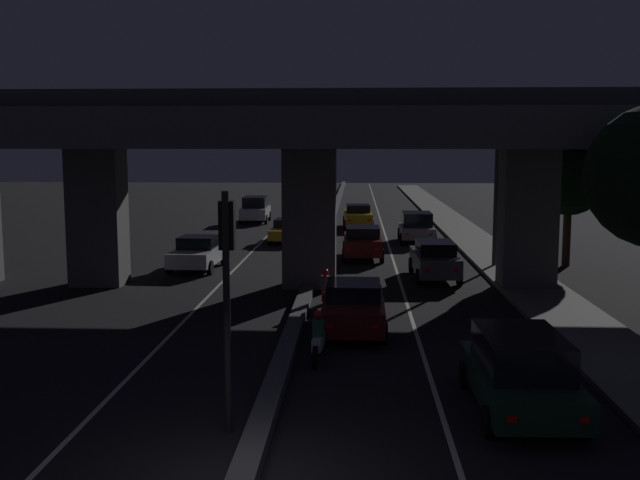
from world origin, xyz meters
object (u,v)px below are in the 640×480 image
object	(u,v)px
car_grey_third	(435,259)
car_taxi_yellow_second_oncoming	(288,230)
traffic_light_left_of_median	(227,269)
car_white_third_oncoming	(255,209)
motorcycle_red_filtering_mid	(325,291)
car_dark_red_second	(354,306)
car_silver_fifth	(417,227)
car_dark_green_lead	(520,371)
motorcycle_black_filtering_far	(328,257)
motorcycle_white_filtering_near	(318,340)
car_taxi_yellow_sixth	(358,216)
car_dark_red_fourth	(363,242)
street_lamp	(487,170)
car_white_lead_oncoming	(198,253)

from	to	relation	value
car_grey_third	car_taxi_yellow_second_oncoming	world-z (taller)	car_grey_third
traffic_light_left_of_median	car_white_third_oncoming	world-z (taller)	traffic_light_left_of_median
traffic_light_left_of_median	motorcycle_red_filtering_mid	world-z (taller)	traffic_light_left_of_median
car_dark_red_second	motorcycle_red_filtering_mid	distance (m)	3.27
car_dark_red_second	car_silver_fifth	world-z (taller)	car_silver_fifth
traffic_light_left_of_median	car_dark_green_lead	xyz separation A→B (m)	(6.00, 1.39, -2.39)
car_white_third_oncoming	motorcycle_red_filtering_mid	distance (m)	29.50
traffic_light_left_of_median	car_dark_red_second	xyz separation A→B (m)	(2.43, 8.22, -2.50)
car_silver_fifth	motorcycle_black_filtering_far	bearing A→B (deg)	154.40
car_dark_red_second	motorcycle_white_filtering_near	world-z (taller)	car_dark_red_second
car_silver_fifth	car_white_third_oncoming	size ratio (longest dim) A/B	0.92
car_taxi_yellow_sixth	car_dark_red_fourth	bearing A→B (deg)	178.65
traffic_light_left_of_median	car_taxi_yellow_sixth	world-z (taller)	traffic_light_left_of_median
motorcycle_red_filtering_mid	car_silver_fifth	bearing A→B (deg)	-16.03
car_silver_fifth	car_taxi_yellow_sixth	xyz separation A→B (m)	(-3.42, 7.38, -0.09)
street_lamp	car_grey_third	distance (m)	5.37
car_dark_red_second	car_silver_fifth	bearing A→B (deg)	-9.31
car_dark_green_lead	car_dark_red_fourth	xyz separation A→B (m)	(-3.19, 21.39, -0.03)
street_lamp	car_grey_third	world-z (taller)	street_lamp
car_dark_green_lead	car_taxi_yellow_sixth	world-z (taller)	car_dark_green_lead
motorcycle_red_filtering_mid	car_grey_third	bearing A→B (deg)	-38.53
car_grey_third	car_dark_red_fourth	size ratio (longest dim) A/B	1.06
street_lamp	car_white_lead_oncoming	xyz separation A→B (m)	(-13.12, -0.91, -3.75)
traffic_light_left_of_median	motorcycle_white_filtering_near	bearing A→B (deg)	72.63
car_taxi_yellow_sixth	motorcycle_red_filtering_mid	bearing A→B (deg)	175.13
car_dark_red_fourth	car_white_lead_oncoming	world-z (taller)	car_dark_red_fourth
motorcycle_red_filtering_mid	car_taxi_yellow_sixth	bearing A→B (deg)	-4.38
motorcycle_red_filtering_mid	motorcycle_black_filtering_far	xyz separation A→B (m)	(-0.22, 8.10, 0.00)
motorcycle_red_filtering_mid	car_white_lead_oncoming	bearing A→B (deg)	36.14
car_dark_green_lead	motorcycle_white_filtering_near	xyz separation A→B (m)	(-4.49, 3.47, -0.29)
motorcycle_white_filtering_near	car_taxi_yellow_sixth	bearing A→B (deg)	1.76
car_dark_green_lead	motorcycle_white_filtering_near	world-z (taller)	car_dark_green_lead
car_dark_red_fourth	car_white_third_oncoming	world-z (taller)	car_white_third_oncoming
car_grey_third	car_dark_red_fourth	bearing A→B (deg)	26.78
traffic_light_left_of_median	car_dark_red_fourth	bearing A→B (deg)	82.94
car_taxi_yellow_second_oncoming	car_white_third_oncoming	size ratio (longest dim) A/B	1.07
traffic_light_left_of_median	car_silver_fifth	xyz separation A→B (m)	(6.02, 29.32, -2.35)
street_lamp	motorcycle_red_filtering_mid	world-z (taller)	street_lamp
car_white_third_oncoming	motorcycle_black_filtering_far	world-z (taller)	car_white_third_oncoming
motorcycle_black_filtering_far	car_taxi_yellow_second_oncoming	bearing A→B (deg)	14.57
car_taxi_yellow_sixth	motorcycle_black_filtering_far	size ratio (longest dim) A/B	2.68
car_white_third_oncoming	car_dark_red_fourth	bearing A→B (deg)	22.67
car_dark_green_lead	car_dark_red_second	world-z (taller)	car_dark_green_lead
street_lamp	car_dark_green_lead	size ratio (longest dim) A/B	1.64
traffic_light_left_of_median	car_taxi_yellow_second_oncoming	bearing A→B (deg)	92.93
car_taxi_yellow_sixth	car_white_lead_oncoming	bearing A→B (deg)	155.01
traffic_light_left_of_median	car_white_lead_oncoming	bearing A→B (deg)	103.78
street_lamp	car_dark_red_fourth	distance (m)	7.17
car_dark_red_second	motorcycle_red_filtering_mid	xyz separation A→B (m)	(-0.99, 3.11, -0.18)
motorcycle_black_filtering_far	motorcycle_red_filtering_mid	bearing A→B (deg)	-179.20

